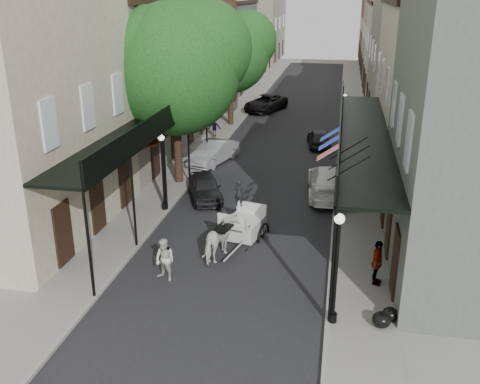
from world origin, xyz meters
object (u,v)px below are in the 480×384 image
at_px(pedestrian_walking, 165,260).
at_px(pedestrian_sidewalk_left, 214,127).
at_px(car_right_near, 330,181).
at_px(tree_near, 183,64).
at_px(lamppost_right_far, 343,121).
at_px(carriage, 248,210).
at_px(pedestrian_sidewalk_right, 377,263).
at_px(car_left_near, 205,187).
at_px(lamppost_left, 163,171).
at_px(tree_far, 235,50).
at_px(horse, 222,239).
at_px(car_left_mid, 214,152).
at_px(car_left_far, 266,103).
at_px(lamppost_right_near, 336,267).
at_px(car_right_far, 319,138).

xyz_separation_m(pedestrian_walking, pedestrian_sidewalk_left, (-2.94, 20.10, 0.05)).
xyz_separation_m(pedestrian_walking, car_right_near, (5.60, 9.92, -0.03)).
relative_size(tree_near, lamppost_right_far, 2.60).
relative_size(carriage, pedestrian_sidewalk_right, 1.66).
distance_m(carriage, car_left_near, 4.65).
bearing_deg(car_right_near, pedestrian_sidewalk_left, -53.91).
height_order(lamppost_left, car_left_near, lamppost_left).
xyz_separation_m(tree_far, car_left_near, (1.65, -16.20, -5.20)).
distance_m(horse, car_right_near, 8.79).
bearing_deg(tree_far, pedestrian_walking, -84.75).
bearing_deg(pedestrian_sidewalk_right, car_left_mid, 48.38).
bearing_deg(pedestrian_sidewalk_left, tree_near, 75.67).
distance_m(tree_near, carriage, 9.13).
distance_m(lamppost_left, pedestrian_sidewalk_right, 11.07).
relative_size(lamppost_left, car_left_far, 0.72).
height_order(tree_far, car_left_far, tree_far).
height_order(carriage, car_left_far, carriage).
relative_size(lamppost_right_near, car_left_far, 0.72).
height_order(horse, car_right_near, horse).
relative_size(car_left_near, car_right_near, 0.69).
relative_size(lamppost_right_near, car_right_near, 0.69).
relative_size(tree_far, pedestrian_walking, 5.31).
distance_m(lamppost_left, car_right_far, 14.70).
xyz_separation_m(lamppost_left, car_right_near, (7.70, 3.65, -1.27)).
bearing_deg(lamppost_right_near, tree_near, 124.27).
relative_size(pedestrian_sidewalk_right, car_left_far, 0.33).
height_order(lamppost_left, horse, lamppost_left).
relative_size(lamppost_left, pedestrian_sidewalk_right, 2.22).
xyz_separation_m(pedestrian_walking, pedestrian_sidewalk_right, (7.55, 0.94, 0.14)).
bearing_deg(carriage, car_right_far, 93.68).
distance_m(car_left_far, car_right_far, 12.10).
xyz_separation_m(tree_near, car_right_near, (7.80, -0.52, -5.71)).
relative_size(pedestrian_sidewalk_left, car_left_far, 0.29).
height_order(tree_near, pedestrian_sidewalk_left, tree_near).
relative_size(car_left_near, car_left_far, 0.72).
bearing_deg(lamppost_right_near, lamppost_left, 135.71).
bearing_deg(lamppost_left, car_right_far, 62.73).
bearing_deg(lamppost_right_far, lamppost_right_near, -90.00).
bearing_deg(car_right_near, pedestrian_walking, 56.65).
xyz_separation_m(tree_near, car_left_mid, (0.60, 3.82, -5.80)).
distance_m(car_left_mid, car_right_near, 8.41).
xyz_separation_m(car_right_near, car_right_far, (-1.00, 9.35, -0.16)).
bearing_deg(pedestrian_sidewalk_left, car_right_far, 154.94).
bearing_deg(tree_far, tree_near, -89.81).
xyz_separation_m(lamppost_right_far, car_right_far, (-1.50, 1.00, -1.44)).
bearing_deg(tree_far, horse, -80.08).
bearing_deg(pedestrian_sidewalk_left, car_right_near, 111.26).
xyz_separation_m(lamppost_right_near, car_left_far, (-6.75, 31.90, -1.34)).
height_order(pedestrian_walking, pedestrian_sidewalk_left, pedestrian_walking).
bearing_deg(carriage, lamppost_right_far, 87.06).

